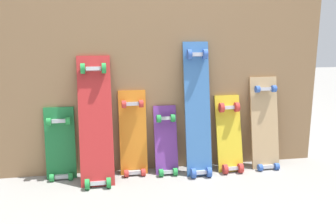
{
  "coord_description": "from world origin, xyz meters",
  "views": [
    {
      "loc": [
        -0.45,
        -2.49,
        1.01
      ],
      "look_at": [
        0.0,
        -0.07,
        0.44
      ],
      "focal_mm": 40.05,
      "sensor_mm": 36.0,
      "label": 1
    }
  ],
  "objects_px": {
    "skateboard_orange": "(133,138)",
    "skateboard_natural": "(265,128)",
    "skateboard_purple": "(166,145)",
    "skateboard_blue": "(198,114)",
    "skateboard_red": "(96,126)",
    "skateboard_green": "(60,148)",
    "skateboard_yellow": "(229,138)"
  },
  "relations": [
    {
      "from": "skateboard_green",
      "to": "skateboard_red",
      "type": "bearing_deg",
      "value": -20.75
    },
    {
      "from": "skateboard_purple",
      "to": "skateboard_blue",
      "type": "bearing_deg",
      "value": -7.82
    },
    {
      "from": "skateboard_purple",
      "to": "skateboard_blue",
      "type": "xyz_separation_m",
      "value": [
        0.22,
        -0.03,
        0.22
      ]
    },
    {
      "from": "skateboard_green",
      "to": "skateboard_red",
      "type": "distance_m",
      "value": 0.31
    },
    {
      "from": "skateboard_yellow",
      "to": "skateboard_natural",
      "type": "xyz_separation_m",
      "value": [
        0.27,
        0.01,
        0.06
      ]
    },
    {
      "from": "skateboard_orange",
      "to": "skateboard_blue",
      "type": "bearing_deg",
      "value": -6.86
    },
    {
      "from": "skateboard_green",
      "to": "skateboard_natural",
      "type": "xyz_separation_m",
      "value": [
        1.44,
        -0.04,
        0.08
      ]
    },
    {
      "from": "skateboard_green",
      "to": "skateboard_orange",
      "type": "distance_m",
      "value": 0.49
    },
    {
      "from": "skateboard_red",
      "to": "skateboard_blue",
      "type": "relative_size",
      "value": 0.91
    },
    {
      "from": "skateboard_green",
      "to": "skateboard_red",
      "type": "xyz_separation_m",
      "value": [
        0.24,
        -0.09,
        0.17
      ]
    },
    {
      "from": "skateboard_orange",
      "to": "skateboard_yellow",
      "type": "height_order",
      "value": "skateboard_orange"
    },
    {
      "from": "skateboard_red",
      "to": "skateboard_yellow",
      "type": "distance_m",
      "value": 0.94
    },
    {
      "from": "skateboard_red",
      "to": "skateboard_purple",
      "type": "bearing_deg",
      "value": 7.14
    },
    {
      "from": "skateboard_purple",
      "to": "skateboard_yellow",
      "type": "distance_m",
      "value": 0.46
    },
    {
      "from": "skateboard_orange",
      "to": "skateboard_purple",
      "type": "relative_size",
      "value": 1.21
    },
    {
      "from": "skateboard_green",
      "to": "skateboard_yellow",
      "type": "relative_size",
      "value": 0.94
    },
    {
      "from": "skateboard_orange",
      "to": "skateboard_purple",
      "type": "distance_m",
      "value": 0.24
    },
    {
      "from": "skateboard_green",
      "to": "skateboard_red",
      "type": "relative_size",
      "value": 0.63
    },
    {
      "from": "skateboard_green",
      "to": "skateboard_orange",
      "type": "bearing_deg",
      "value": -0.96
    },
    {
      "from": "skateboard_green",
      "to": "skateboard_blue",
      "type": "height_order",
      "value": "skateboard_blue"
    },
    {
      "from": "skateboard_red",
      "to": "skateboard_green",
      "type": "bearing_deg",
      "value": 159.25
    },
    {
      "from": "skateboard_green",
      "to": "skateboard_yellow",
      "type": "xyz_separation_m",
      "value": [
        1.17,
        -0.05,
        0.03
      ]
    },
    {
      "from": "skateboard_orange",
      "to": "skateboard_purple",
      "type": "height_order",
      "value": "skateboard_orange"
    },
    {
      "from": "skateboard_orange",
      "to": "skateboard_natural",
      "type": "xyz_separation_m",
      "value": [
        0.95,
        -0.03,
        0.03
      ]
    },
    {
      "from": "skateboard_red",
      "to": "skateboard_natural",
      "type": "bearing_deg",
      "value": 2.43
    },
    {
      "from": "skateboard_green",
      "to": "skateboard_orange",
      "type": "xyz_separation_m",
      "value": [
        0.49,
        -0.01,
        0.05
      ]
    },
    {
      "from": "skateboard_orange",
      "to": "skateboard_yellow",
      "type": "xyz_separation_m",
      "value": [
        0.68,
        -0.04,
        -0.02
      ]
    },
    {
      "from": "skateboard_green",
      "to": "skateboard_blue",
      "type": "xyz_separation_m",
      "value": [
        0.93,
        -0.06,
        0.22
      ]
    },
    {
      "from": "skateboard_green",
      "to": "skateboard_natural",
      "type": "bearing_deg",
      "value": -1.6
    },
    {
      "from": "skateboard_green",
      "to": "skateboard_yellow",
      "type": "bearing_deg",
      "value": -2.54
    },
    {
      "from": "skateboard_yellow",
      "to": "skateboard_green",
      "type": "bearing_deg",
      "value": 177.46
    },
    {
      "from": "skateboard_red",
      "to": "skateboard_orange",
      "type": "distance_m",
      "value": 0.29
    }
  ]
}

